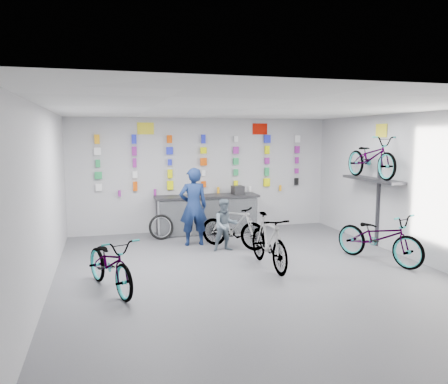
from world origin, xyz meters
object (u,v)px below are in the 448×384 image
object	(u,v)px
bike_service	(233,226)
customer	(226,225)
bike_right	(379,237)
counter	(207,215)
bike_left	(110,263)
bike_center	(269,241)
clerk	(193,207)

from	to	relation	value
bike_service	customer	world-z (taller)	customer
bike_right	customer	bearing A→B (deg)	126.79
counter	customer	size ratio (longest dim) A/B	2.33
counter	customer	distance (m)	1.84
bike_left	bike_center	world-z (taller)	bike_center
bike_right	clerk	distance (m)	4.09
bike_right	customer	world-z (taller)	customer
bike_right	clerk	xyz separation A→B (m)	(-3.33, 2.35, 0.40)
bike_center	bike_right	distance (m)	2.30
bike_left	clerk	world-z (taller)	clerk
bike_center	bike_right	world-z (taller)	bike_center
clerk	customer	xyz separation A→B (m)	(0.58, -0.70, -0.33)
bike_left	customer	world-z (taller)	customer
bike_service	customer	bearing A→B (deg)	174.04
counter	bike_right	distance (m)	4.43
bike_service	clerk	world-z (taller)	clerk
counter	bike_service	xyz separation A→B (m)	(0.22, -1.65, 0.01)
bike_center	bike_service	distance (m)	1.64
bike_service	customer	distance (m)	0.32
bike_center	bike_left	bearing A→B (deg)	-171.83
bike_right	bike_service	size ratio (longest dim) A/B	1.17
bike_center	customer	world-z (taller)	customer
bike_service	bike_right	bearing A→B (deg)	-81.66
counter	bike_center	size ratio (longest dim) A/B	1.55
bike_right	clerk	bearing A→B (deg)	122.49
bike_left	bike_right	distance (m)	5.25
bike_right	customer	distance (m)	3.21
bike_center	clerk	distance (m)	2.40
bike_service	bike_center	bearing A→B (deg)	-127.53
customer	bike_service	bearing A→B (deg)	38.94
customer	bike_right	bearing A→B (deg)	-31.49
bike_center	bike_service	world-z (taller)	bike_center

